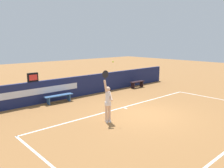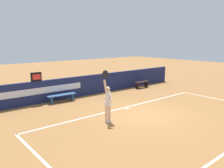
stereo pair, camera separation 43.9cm
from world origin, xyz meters
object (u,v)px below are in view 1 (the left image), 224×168
(speed_display, at_px, (33,77))
(tennis_player, at_px, (108,101))
(tennis_ball, at_px, (113,62))
(courtside_bench_near, at_px, (137,83))
(courtside_bench_far, at_px, (59,97))

(speed_display, height_order, tennis_player, tennis_player)
(tennis_player, xyz_separation_m, tennis_ball, (0.30, -0.01, 1.71))
(courtside_bench_near, relative_size, courtside_bench_far, 0.75)
(tennis_player, relative_size, courtside_bench_far, 1.36)
(tennis_ball, distance_m, courtside_bench_near, 7.94)
(courtside_bench_far, bearing_deg, tennis_player, -89.92)
(speed_display, xyz_separation_m, courtside_bench_far, (1.24, -0.56, -1.21))
(tennis_ball, bearing_deg, courtside_bench_near, 33.33)
(tennis_ball, height_order, courtside_bench_near, tennis_ball)
(speed_display, distance_m, courtside_bench_far, 1.82)
(speed_display, relative_size, courtside_bench_near, 0.46)
(courtside_bench_far, bearing_deg, tennis_ball, -86.02)
(tennis_player, bearing_deg, tennis_ball, -1.62)
(speed_display, xyz_separation_m, courtside_bench_near, (7.89, -0.72, -1.20))
(courtside_bench_near, height_order, courtside_bench_far, courtside_bench_near)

